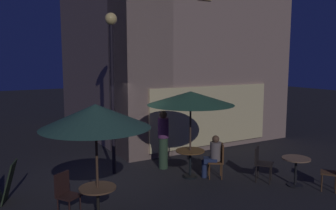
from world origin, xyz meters
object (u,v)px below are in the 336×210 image
at_px(cafe_chair_3, 333,169).
at_px(patron_seated_0, 213,154).
at_px(patio_umbrella_0, 191,98).
at_px(cafe_chair_0, 219,158).
at_px(cafe_table_1, 98,198).
at_px(cafe_table_2, 296,166).
at_px(menu_sandwich_board, 1,183).
at_px(cafe_table_0, 190,157).
at_px(patron_standing_1, 163,139).
at_px(cafe_chair_2, 261,161).
at_px(cafe_chair_1, 65,191).
at_px(street_lamp_near_corner, 112,64).
at_px(patio_umbrella_1, 96,117).

relative_size(cafe_chair_3, patron_seated_0, 0.78).
relative_size(patio_umbrella_0, cafe_chair_0, 2.52).
distance_m(cafe_table_1, patio_umbrella_0, 3.75).
bearing_deg(cafe_chair_0, cafe_table_2, 165.16).
height_order(menu_sandwich_board, cafe_table_0, menu_sandwich_board).
bearing_deg(cafe_chair_3, cafe_chair_0, 4.16).
xyz_separation_m(menu_sandwich_board, cafe_chair_0, (5.30, -1.13, 0.08)).
bearing_deg(patron_standing_1, cafe_chair_2, 15.36).
xyz_separation_m(cafe_chair_0, cafe_chair_1, (-4.19, -0.25, -0.02)).
bearing_deg(patron_standing_1, cafe_table_2, 15.16).
xyz_separation_m(menu_sandwich_board, cafe_chair_2, (6.10, -1.88, 0.08)).
height_order(cafe_chair_0, patron_seated_0, patron_seated_0).
bearing_deg(cafe_table_2, cafe_table_0, 136.48).
bearing_deg(cafe_chair_3, cafe_table_0, 7.74).
bearing_deg(cafe_chair_0, street_lamp_near_corner, -4.22).
height_order(cafe_chair_3, patron_seated_0, patron_seated_0).
xyz_separation_m(patron_seated_0, patron_standing_1, (-0.78, 1.39, 0.22)).
xyz_separation_m(cafe_table_1, patron_seated_0, (3.60, 1.04, 0.11)).
bearing_deg(patio_umbrella_1, cafe_table_1, 116.57).
distance_m(menu_sandwich_board, patio_umbrella_0, 5.00).
bearing_deg(patio_umbrella_0, cafe_chair_3, -45.96).
xyz_separation_m(cafe_table_0, cafe_chair_2, (1.46, -1.18, -0.01)).
height_order(patio_umbrella_1, cafe_chair_3, patio_umbrella_1).
relative_size(patio_umbrella_0, cafe_chair_2, 2.60).
relative_size(cafe_chair_0, patron_seated_0, 0.80).
bearing_deg(cafe_chair_3, cafe_table_1, 41.52).
height_order(patio_umbrella_0, patio_umbrella_1, patio_umbrella_1).
height_order(patio_umbrella_1, patron_seated_0, patio_umbrella_1).
xyz_separation_m(menu_sandwich_board, patron_standing_1, (4.39, 0.35, 0.41)).
height_order(patio_umbrella_0, cafe_chair_3, patio_umbrella_0).
distance_m(street_lamp_near_corner, cafe_table_0, 3.33).
bearing_deg(cafe_chair_2, cafe_chair_0, -169.87).
xyz_separation_m(menu_sandwich_board, cafe_table_0, (4.64, -0.70, 0.10)).
relative_size(patio_umbrella_1, cafe_chair_0, 2.54).
distance_m(cafe_table_2, patron_seated_0, 2.13).
distance_m(cafe_chair_2, patron_seated_0, 1.26).
bearing_deg(cafe_table_1, patron_standing_1, 40.81).
bearing_deg(cafe_chair_2, street_lamp_near_corner, -165.41).
bearing_deg(cafe_chair_2, patio_umbrella_1, -124.11).
height_order(cafe_chair_0, patron_standing_1, patron_standing_1).
distance_m(cafe_table_2, cafe_chair_0, 1.98).
distance_m(cafe_table_2, cafe_chair_3, 0.87).
xyz_separation_m(cafe_table_1, patio_umbrella_1, (0.00, -0.00, 1.60)).
relative_size(cafe_table_2, cafe_chair_1, 0.80).
xyz_separation_m(cafe_table_1, cafe_chair_1, (-0.46, 0.71, -0.01)).
bearing_deg(cafe_table_1, patio_umbrella_0, 24.19).
height_order(street_lamp_near_corner, cafe_table_2, street_lamp_near_corner).
xyz_separation_m(cafe_table_1, cafe_chair_2, (4.54, 0.20, 0.01)).
bearing_deg(patio_umbrella_1, patron_seated_0, 16.15).
distance_m(cafe_table_0, cafe_table_1, 3.37).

